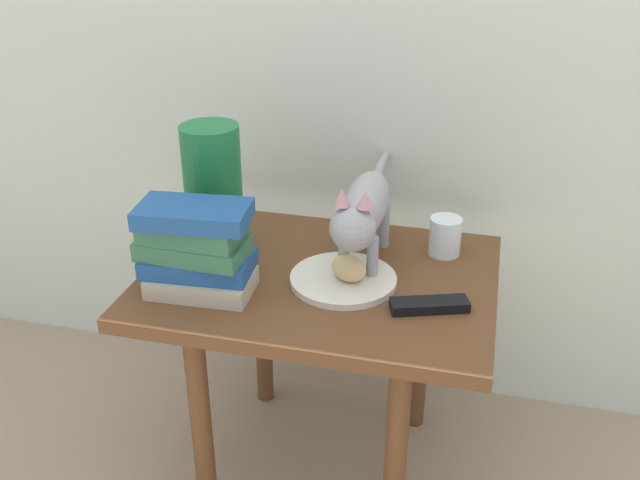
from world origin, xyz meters
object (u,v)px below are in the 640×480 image
object	(u,v)px
book_stack	(196,248)
candle_jar	(445,238)
side_table	(320,306)
cat	(364,210)
bread_roll	(349,268)
plate	(343,279)
tv_remote	(429,305)
green_vase	(213,190)

from	to	relation	value
book_stack	candle_jar	distance (m)	0.54
side_table	cat	world-z (taller)	cat
side_table	bread_roll	xyz separation A→B (m)	(0.07, -0.03, 0.12)
candle_jar	bread_roll	bearing A→B (deg)	-133.28
bread_roll	book_stack	size ratio (longest dim) A/B	0.35
plate	tv_remote	xyz separation A→B (m)	(0.18, -0.06, 0.00)
tv_remote	bread_roll	bearing A→B (deg)	143.09
cat	tv_remote	world-z (taller)	cat
book_stack	green_vase	world-z (taller)	green_vase
green_vase	candle_jar	size ratio (longest dim) A/B	3.37
candle_jar	book_stack	bearing A→B (deg)	-149.09
bread_roll	candle_jar	world-z (taller)	candle_jar
book_stack	tv_remote	bearing A→B (deg)	4.67
side_table	plate	world-z (taller)	plate
side_table	candle_jar	bearing A→B (deg)	32.84
side_table	candle_jar	xyz separation A→B (m)	(0.24, 0.16, 0.12)
plate	side_table	bearing A→B (deg)	157.74
bread_roll	candle_jar	distance (m)	0.26
bread_roll	side_table	bearing A→B (deg)	156.36
side_table	tv_remote	world-z (taller)	tv_remote
bread_roll	cat	world-z (taller)	cat
tv_remote	green_vase	bearing A→B (deg)	144.86
cat	side_table	bearing A→B (deg)	-145.08
bread_roll	candle_jar	size ratio (longest dim) A/B	0.94
bread_roll	book_stack	bearing A→B (deg)	-162.45
bread_roll	tv_remote	xyz separation A→B (m)	(0.17, -0.05, -0.03)
book_stack	side_table	bearing A→B (deg)	28.69
green_vase	candle_jar	bearing A→B (deg)	11.74
book_stack	green_vase	size ratio (longest dim) A/B	0.80
bread_roll	tv_remote	size ratio (longest dim) A/B	0.53
green_vase	book_stack	bearing A→B (deg)	-80.18
green_vase	plate	bearing A→B (deg)	-14.11
tv_remote	cat	bearing A→B (deg)	119.55
green_vase	candle_jar	world-z (taller)	green_vase
green_vase	tv_remote	world-z (taller)	green_vase
bread_roll	green_vase	size ratio (longest dim) A/B	0.28
tv_remote	plate	bearing A→B (deg)	142.21
bread_roll	candle_jar	bearing A→B (deg)	46.72
bread_roll	tv_remote	distance (m)	0.18
side_table	green_vase	size ratio (longest dim) A/B	2.54
plate	bread_roll	bearing A→B (deg)	-29.21
cat	candle_jar	distance (m)	0.22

